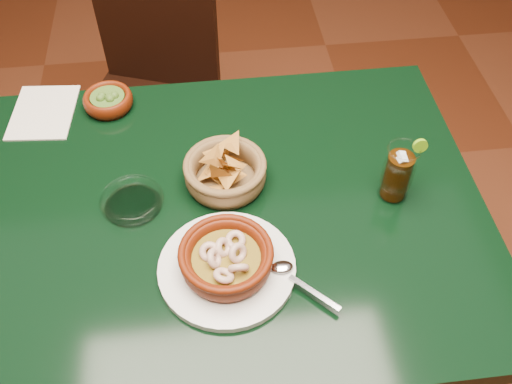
{
  "coord_description": "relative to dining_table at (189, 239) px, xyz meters",
  "views": [
    {
      "loc": [
        0.06,
        -0.72,
        1.63
      ],
      "look_at": [
        0.14,
        -0.02,
        0.81
      ],
      "focal_mm": 40.0,
      "sensor_mm": 36.0,
      "label": 1
    }
  ],
  "objects": [
    {
      "name": "ground",
      "position": [
        0.0,
        0.0,
        -0.65
      ],
      "size": [
        7.0,
        7.0,
        0.0
      ],
      "primitive_type": "plane",
      "color": "#471C0C",
      "rests_on": "ground"
    },
    {
      "name": "paper_menu",
      "position": [
        -0.31,
        0.33,
        0.1
      ],
      "size": [
        0.15,
        0.2,
        0.0
      ],
      "color": "beige",
      "rests_on": "dining_table"
    },
    {
      "name": "glass_ashtray",
      "position": [
        -0.1,
        0.02,
        0.11
      ],
      "size": [
        0.13,
        0.13,
        0.03
      ],
      "color": "white",
      "rests_on": "dining_table"
    },
    {
      "name": "shrimp_plate",
      "position": [
        0.07,
        -0.15,
        0.13
      ],
      "size": [
        0.31,
        0.25,
        0.08
      ],
      "color": "silver",
      "rests_on": "dining_table"
    },
    {
      "name": "dining_table",
      "position": [
        0.0,
        0.0,
        0.0
      ],
      "size": [
        1.2,
        0.8,
        0.75
      ],
      "color": "black",
      "rests_on": "ground"
    },
    {
      "name": "cola_drink",
      "position": [
        0.42,
        -0.01,
        0.16
      ],
      "size": [
        0.13,
        0.13,
        0.15
      ],
      "color": "white",
      "rests_on": "dining_table"
    },
    {
      "name": "dining_chair",
      "position": [
        -0.11,
        0.7,
        -0.18
      ],
      "size": [
        0.51,
        0.51,
        0.86
      ],
      "color": "black",
      "rests_on": "ground"
    },
    {
      "name": "chip_basket",
      "position": [
        0.09,
        0.07,
        0.13
      ],
      "size": [
        0.2,
        0.2,
        0.12
      ],
      "color": "brown",
      "rests_on": "dining_table"
    },
    {
      "name": "guacamole_ramekin",
      "position": [
        -0.16,
        0.33,
        0.12
      ],
      "size": [
        0.13,
        0.13,
        0.04
      ],
      "color": "#4A1304",
      "rests_on": "dining_table"
    }
  ]
}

